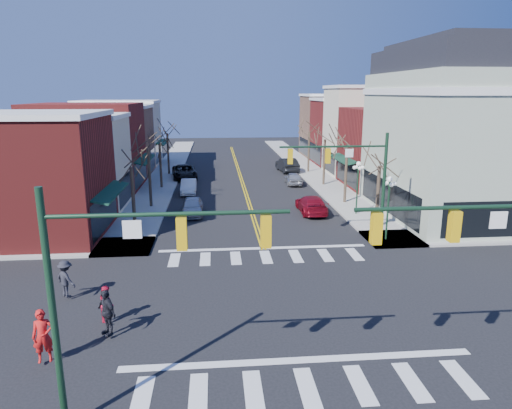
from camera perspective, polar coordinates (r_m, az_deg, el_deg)
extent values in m
plane|color=black|center=(21.66, 3.12, -12.30)|extent=(160.00, 160.00, 0.00)
cube|color=#9E9B93|center=(40.78, -13.26, 0.05)|extent=(3.50, 70.00, 0.15)
cube|color=#9E9B93|center=(42.00, 11.08, 0.56)|extent=(3.50, 70.00, 0.15)
cube|color=maroon|center=(33.91, -26.93, 2.94)|extent=(10.00, 8.50, 8.00)
cube|color=beige|center=(41.14, -23.02, 4.66)|extent=(10.00, 7.00, 7.50)
cube|color=maroon|center=(48.69, -20.27, 6.76)|extent=(10.00, 9.00, 8.50)
cube|color=#865F4A|center=(56.69, -18.13, 7.46)|extent=(10.00, 7.50, 7.80)
cube|color=beige|center=(64.22, -16.63, 8.42)|extent=(10.00, 8.00, 8.20)
cube|color=maroon|center=(48.91, 17.10, 6.74)|extent=(10.00, 8.50, 8.00)
cube|color=beige|center=(56.03, 14.21, 8.79)|extent=(10.00, 7.00, 10.00)
cube|color=maroon|center=(63.20, 11.93, 8.75)|extent=(10.00, 8.00, 8.50)
cube|color=#865F4A|center=(70.85, 10.06, 9.56)|extent=(10.00, 8.00, 9.00)
cube|color=#A7B39B|center=(39.12, 24.78, 6.66)|extent=(12.00, 14.00, 11.00)
cube|color=white|center=(38.91, 25.40, 12.64)|extent=(12.25, 14.25, 0.50)
cube|color=black|center=(38.98, 25.77, 16.01)|extent=(11.40, 13.40, 1.80)
cube|color=black|center=(39.06, 25.94, 17.61)|extent=(9.80, 11.80, 0.60)
cylinder|color=#14331E|center=(13.99, -24.01, -12.57)|extent=(0.20, 0.20, 7.20)
cylinder|color=#14331E|center=(12.31, -10.87, -1.19)|extent=(6.50, 0.12, 0.12)
cube|color=gold|center=(12.43, -9.26, -3.61)|extent=(0.28, 0.28, 0.90)
cube|color=gold|center=(12.47, 1.24, -3.37)|extent=(0.28, 0.28, 0.90)
cylinder|color=#14331E|center=(14.12, 24.91, -0.31)|extent=(6.50, 0.12, 0.12)
cube|color=gold|center=(14.09, 23.54, -2.51)|extent=(0.28, 0.28, 0.90)
cube|color=gold|center=(13.16, 14.79, -2.90)|extent=(0.28, 0.28, 0.90)
cylinder|color=#14331E|center=(29.16, 15.64, 1.58)|extent=(0.20, 0.20, 7.20)
cylinder|color=#14331E|center=(27.72, 9.67, 7.15)|extent=(6.50, 0.12, 0.12)
cube|color=gold|center=(27.71, 8.97, 6.03)|extent=(0.28, 0.28, 0.90)
cube|color=gold|center=(27.25, 4.30, 6.03)|extent=(0.28, 0.28, 0.90)
cylinder|color=#14331E|center=(30.80, 16.13, -0.88)|extent=(0.12, 0.12, 4.00)
sphere|color=white|center=(30.35, 16.40, 3.05)|extent=(0.36, 0.36, 0.36)
cylinder|color=#14331E|center=(36.76, 12.53, 1.68)|extent=(0.12, 0.12, 4.00)
sphere|color=white|center=(36.38, 12.71, 4.99)|extent=(0.36, 0.36, 0.36)
cylinder|color=#382B21|center=(31.55, -15.06, 0.25)|extent=(0.24, 0.24, 4.76)
cylinder|color=#382B21|center=(39.26, -13.15, 3.19)|extent=(0.24, 0.24, 5.04)
cylinder|color=#382B21|center=(47.12, -11.84, 4.69)|extent=(0.24, 0.24, 4.55)
cylinder|color=#382B21|center=(54.97, -10.92, 6.19)|extent=(0.24, 0.24, 4.90)
cylinder|color=#382B21|center=(33.07, 14.95, 0.75)|extent=(0.24, 0.24, 4.62)
cylinder|color=#382B21|center=(40.46, 11.16, 3.70)|extent=(0.24, 0.24, 5.18)
cylinder|color=#382B21|center=(48.12, 8.52, 5.18)|extent=(0.24, 0.24, 4.83)
cylinder|color=#382B21|center=(55.84, 6.61, 6.50)|extent=(0.24, 0.24, 4.97)
imported|color=#B4B4B9|center=(36.67, -7.98, -0.23)|extent=(1.71, 4.13, 1.40)
imported|color=white|center=(44.54, -8.42, 2.22)|extent=(1.49, 4.13, 1.35)
imported|color=black|center=(52.31, -8.94, 4.04)|extent=(3.25, 5.90, 1.56)
imported|color=maroon|center=(37.20, 6.93, 0.02)|extent=(2.00, 4.90, 1.42)
imported|color=#ACADB1|center=(48.59, 4.71, 3.29)|extent=(1.68, 3.98, 1.34)
imported|color=black|center=(56.32, 3.92, 4.95)|extent=(2.37, 5.36, 1.71)
imported|color=red|center=(18.44, -25.08, -14.67)|extent=(0.81, 0.63, 1.98)
imported|color=red|center=(20.60, -18.13, -11.63)|extent=(0.59, 0.75, 1.53)
imported|color=black|center=(19.43, -18.17, -12.66)|extent=(1.11, 1.11, 1.89)
imported|color=black|center=(23.43, -22.69, -8.56)|extent=(1.31, 1.23, 1.78)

